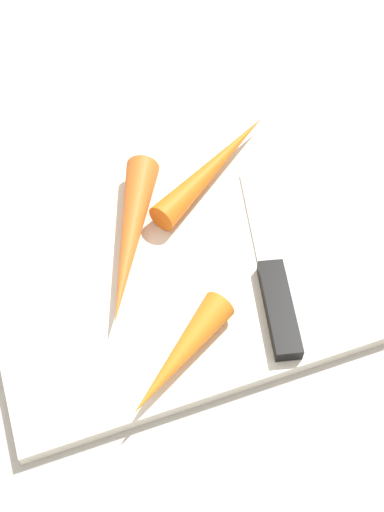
{
  "coord_description": "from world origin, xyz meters",
  "views": [
    {
      "loc": [
        0.11,
        0.31,
        0.48
      ],
      "look_at": [
        0.0,
        0.0,
        0.01
      ],
      "focal_mm": 45.56,
      "sensor_mm": 36.0,
      "label": 1
    }
  ],
  "objects_px": {
    "carrot_shortest": "(179,356)",
    "cutting_board": "(192,260)",
    "carrot_medium": "(214,166)",
    "carrot_longest": "(130,239)",
    "knife": "(276,295)"
  },
  "relations": [
    {
      "from": "cutting_board",
      "to": "carrot_longest",
      "type": "height_order",
      "value": "carrot_longest"
    },
    {
      "from": "carrot_medium",
      "to": "knife",
      "type": "bearing_deg",
      "value": -123.49
    },
    {
      "from": "knife",
      "to": "carrot_shortest",
      "type": "height_order",
      "value": "carrot_shortest"
    },
    {
      "from": "cutting_board",
      "to": "carrot_shortest",
      "type": "xyz_separation_m",
      "value": [
        0.04,
        0.1,
        0.02
      ]
    },
    {
      "from": "carrot_longest",
      "to": "carrot_shortest",
      "type": "xyz_separation_m",
      "value": [
        -0.0,
        0.12,
        -0.0
      ]
    },
    {
      "from": "cutting_board",
      "to": "knife",
      "type": "distance_m",
      "value": 0.08
    },
    {
      "from": "cutting_board",
      "to": "carrot_longest",
      "type": "bearing_deg",
      "value": -27.05
    },
    {
      "from": "carrot_shortest",
      "to": "cutting_board",
      "type": "bearing_deg",
      "value": -150.44
    },
    {
      "from": "cutting_board",
      "to": "carrot_medium",
      "type": "xyz_separation_m",
      "value": [
        -0.05,
        -0.08,
        0.02
      ]
    },
    {
      "from": "carrot_medium",
      "to": "carrot_shortest",
      "type": "distance_m",
      "value": 0.2
    },
    {
      "from": "knife",
      "to": "carrot_medium",
      "type": "height_order",
      "value": "carrot_medium"
    },
    {
      "from": "knife",
      "to": "carrot_shortest",
      "type": "xyz_separation_m",
      "value": [
        0.1,
        0.03,
        0.01
      ]
    },
    {
      "from": "carrot_shortest",
      "to": "carrot_medium",
      "type": "bearing_deg",
      "value": -153.76
    },
    {
      "from": "carrot_medium",
      "to": "carrot_shortest",
      "type": "height_order",
      "value": "carrot_shortest"
    },
    {
      "from": "carrot_longest",
      "to": "carrot_medium",
      "type": "xyz_separation_m",
      "value": [
        -0.1,
        -0.06,
        -0.0
      ]
    }
  ]
}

